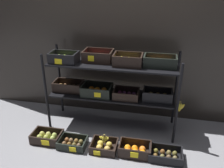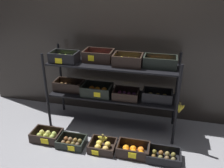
{
  "view_description": "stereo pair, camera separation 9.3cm",
  "coord_description": "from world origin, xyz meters",
  "px_view_note": "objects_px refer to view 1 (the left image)",
  "views": [
    {
      "loc": [
        0.53,
        -2.62,
        1.84
      ],
      "look_at": [
        0.0,
        0.0,
        0.6
      ],
      "focal_mm": 38.04,
      "sensor_mm": 36.0,
      "label": 1
    },
    {
      "loc": [
        0.62,
        -2.6,
        1.84
      ],
      "look_at": [
        0.0,
        0.0,
        0.6
      ],
      "focal_mm": 38.04,
      "sensor_mm": 36.0,
      "label": 2
    }
  ],
  "objects_px": {
    "crate_ground_kiwi": "(73,143)",
    "crate_ground_apple_gold": "(104,147)",
    "display_rack": "(111,79)",
    "crate_ground_orange": "(135,150)",
    "crate_ground_rightmost_kiwi": "(165,155)",
    "crate_ground_pear": "(47,137)",
    "banana_bunch_loose": "(104,139)"
  },
  "relations": [
    {
      "from": "display_rack",
      "to": "crate_ground_pear",
      "type": "xyz_separation_m",
      "value": [
        -0.7,
        -0.48,
        -0.63
      ]
    },
    {
      "from": "crate_ground_pear",
      "to": "crate_ground_rightmost_kiwi",
      "type": "bearing_deg",
      "value": -0.91
    },
    {
      "from": "crate_ground_pear",
      "to": "crate_ground_kiwi",
      "type": "bearing_deg",
      "value": -5.55
    },
    {
      "from": "display_rack",
      "to": "crate_ground_orange",
      "type": "bearing_deg",
      "value": -53.29
    },
    {
      "from": "crate_ground_pear",
      "to": "crate_ground_apple_gold",
      "type": "relative_size",
      "value": 1.17
    },
    {
      "from": "crate_ground_rightmost_kiwi",
      "to": "crate_ground_apple_gold",
      "type": "bearing_deg",
      "value": 179.59
    },
    {
      "from": "crate_ground_pear",
      "to": "display_rack",
      "type": "bearing_deg",
      "value": 34.74
    },
    {
      "from": "crate_ground_apple_gold",
      "to": "display_rack",
      "type": "bearing_deg",
      "value": 91.82
    },
    {
      "from": "banana_bunch_loose",
      "to": "crate_ground_orange",
      "type": "bearing_deg",
      "value": 0.41
    },
    {
      "from": "crate_ground_pear",
      "to": "crate_ground_apple_gold",
      "type": "bearing_deg",
      "value": -1.39
    },
    {
      "from": "crate_ground_kiwi",
      "to": "banana_bunch_loose",
      "type": "xyz_separation_m",
      "value": [
        0.38,
        0.01,
        0.11
      ]
    },
    {
      "from": "crate_ground_pear",
      "to": "banana_bunch_loose",
      "type": "bearing_deg",
      "value": -1.55
    },
    {
      "from": "crate_ground_apple_gold",
      "to": "crate_ground_orange",
      "type": "bearing_deg",
      "value": 0.06
    },
    {
      "from": "display_rack",
      "to": "crate_ground_orange",
      "type": "height_order",
      "value": "display_rack"
    },
    {
      "from": "crate_ground_rightmost_kiwi",
      "to": "banana_bunch_loose",
      "type": "bearing_deg",
      "value": 179.76
    },
    {
      "from": "crate_ground_pear",
      "to": "crate_ground_kiwi",
      "type": "relative_size",
      "value": 1.09
    },
    {
      "from": "crate_ground_kiwi",
      "to": "crate_ground_apple_gold",
      "type": "xyz_separation_m",
      "value": [
        0.37,
        0.02,
        0.0
      ]
    },
    {
      "from": "crate_ground_kiwi",
      "to": "crate_ground_apple_gold",
      "type": "relative_size",
      "value": 1.08
    },
    {
      "from": "crate_ground_pear",
      "to": "banana_bunch_loose",
      "type": "distance_m",
      "value": 0.72
    },
    {
      "from": "crate_ground_kiwi",
      "to": "banana_bunch_loose",
      "type": "height_order",
      "value": "banana_bunch_loose"
    },
    {
      "from": "crate_ground_orange",
      "to": "crate_ground_rightmost_kiwi",
      "type": "xyz_separation_m",
      "value": [
        0.34,
        -0.01,
        -0.01
      ]
    },
    {
      "from": "crate_ground_pear",
      "to": "crate_ground_kiwi",
      "type": "xyz_separation_m",
      "value": [
        0.34,
        -0.03,
        -0.01
      ]
    },
    {
      "from": "crate_ground_pear",
      "to": "banana_bunch_loose",
      "type": "relative_size",
      "value": 2.66
    },
    {
      "from": "display_rack",
      "to": "crate_ground_apple_gold",
      "type": "height_order",
      "value": "display_rack"
    },
    {
      "from": "crate_ground_kiwi",
      "to": "banana_bunch_loose",
      "type": "distance_m",
      "value": 0.39
    },
    {
      "from": "crate_ground_kiwi",
      "to": "crate_ground_rightmost_kiwi",
      "type": "relative_size",
      "value": 0.89
    },
    {
      "from": "crate_ground_orange",
      "to": "crate_ground_rightmost_kiwi",
      "type": "relative_size",
      "value": 0.98
    },
    {
      "from": "display_rack",
      "to": "crate_ground_pear",
      "type": "height_order",
      "value": "display_rack"
    },
    {
      "from": "display_rack",
      "to": "crate_ground_kiwi",
      "type": "height_order",
      "value": "display_rack"
    },
    {
      "from": "banana_bunch_loose",
      "to": "crate_ground_kiwi",
      "type": "bearing_deg",
      "value": -177.98
    },
    {
      "from": "crate_ground_apple_gold",
      "to": "crate_ground_rightmost_kiwi",
      "type": "distance_m",
      "value": 0.69
    },
    {
      "from": "banana_bunch_loose",
      "to": "crate_ground_pear",
      "type": "bearing_deg",
      "value": 178.45
    }
  ]
}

